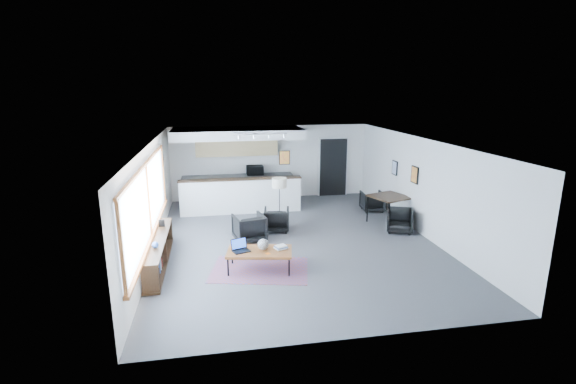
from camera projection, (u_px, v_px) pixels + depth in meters
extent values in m
cube|color=#4C4C4F|center=(295.00, 240.00, 10.95)|extent=(7.00, 9.00, 0.01)
cube|color=white|center=(295.00, 141.00, 10.31)|extent=(7.00, 9.00, 0.01)
cube|color=silver|center=(271.00, 162.00, 14.93)|extent=(7.00, 0.01, 2.60)
cube|color=silver|center=(352.00, 264.00, 6.34)|extent=(7.00, 0.01, 2.60)
cube|color=silver|center=(152.00, 199.00, 10.03)|extent=(0.01, 9.00, 2.60)
cube|color=silver|center=(422.00, 187.00, 11.24)|extent=(0.01, 9.00, 2.60)
cube|color=#8CBFFF|center=(147.00, 200.00, 9.13)|extent=(0.02, 5.80, 1.55)
cube|color=brown|center=(152.00, 235.00, 9.33)|extent=(0.10, 5.95, 0.06)
cube|color=brown|center=(145.00, 164.00, 8.94)|extent=(0.06, 5.95, 0.06)
cube|color=brown|center=(121.00, 250.00, 6.37)|extent=(0.06, 0.06, 1.60)
cube|color=brown|center=(148.00, 200.00, 9.13)|extent=(0.06, 0.06, 1.60)
cube|color=brown|center=(163.00, 174.00, 11.90)|extent=(0.06, 0.06, 1.60)
cube|color=black|center=(158.00, 239.00, 9.28)|extent=(0.35, 3.00, 0.05)
cube|color=black|center=(160.00, 263.00, 9.42)|extent=(0.35, 3.00, 0.05)
cube|color=black|center=(150.00, 280.00, 7.97)|extent=(0.33, 0.04, 0.55)
cube|color=black|center=(159.00, 251.00, 9.35)|extent=(0.33, 0.04, 0.55)
cube|color=black|center=(166.00, 230.00, 10.73)|extent=(0.33, 0.04, 0.55)
cube|color=#3359A5|center=(152.00, 284.00, 8.15)|extent=(0.18, 0.04, 0.20)
cube|color=silver|center=(153.00, 279.00, 8.31)|extent=(0.18, 0.04, 0.22)
cube|color=maroon|center=(154.00, 275.00, 8.47)|extent=(0.18, 0.04, 0.24)
cube|color=black|center=(155.00, 273.00, 8.63)|extent=(0.18, 0.04, 0.20)
cube|color=#3359A5|center=(156.00, 269.00, 8.79)|extent=(0.18, 0.04, 0.22)
cube|color=silver|center=(157.00, 265.00, 8.95)|extent=(0.18, 0.04, 0.24)
cube|color=maroon|center=(158.00, 263.00, 9.12)|extent=(0.18, 0.04, 0.20)
cube|color=black|center=(159.00, 259.00, 9.28)|extent=(0.18, 0.04, 0.22)
cube|color=#3359A5|center=(160.00, 256.00, 9.44)|extent=(0.18, 0.03, 0.24)
cube|color=silver|center=(161.00, 254.00, 9.61)|extent=(0.18, 0.03, 0.20)
cube|color=maroon|center=(162.00, 251.00, 9.77)|extent=(0.18, 0.03, 0.22)
cube|color=black|center=(162.00, 248.00, 9.93)|extent=(0.18, 0.04, 0.24)
cube|color=black|center=(162.00, 223.00, 10.01)|extent=(0.14, 0.02, 0.18)
sphere|color=#264C99|center=(155.00, 245.00, 8.69)|extent=(0.14, 0.14, 0.14)
cube|color=white|center=(241.00, 196.00, 13.19)|extent=(3.80, 0.25, 1.10)
cube|color=black|center=(241.00, 179.00, 13.05)|extent=(3.85, 0.32, 0.04)
cube|color=white|center=(238.00, 189.00, 14.60)|extent=(3.80, 0.60, 0.90)
cube|color=#2D2D2D|center=(238.00, 176.00, 14.48)|extent=(3.82, 0.62, 0.04)
cube|color=tan|center=(237.00, 146.00, 14.37)|extent=(2.80, 0.35, 0.70)
cube|color=white|center=(238.00, 133.00, 13.58)|extent=(4.20, 1.80, 0.30)
cube|color=black|center=(284.00, 158.00, 13.14)|extent=(0.35, 0.03, 0.45)
cube|color=orange|center=(285.00, 158.00, 13.13)|extent=(0.30, 0.01, 0.40)
cube|color=black|center=(333.00, 167.00, 15.31)|extent=(1.00, 0.12, 2.10)
cube|color=white|center=(319.00, 168.00, 15.23)|extent=(0.06, 0.10, 2.10)
cube|color=white|center=(346.00, 167.00, 15.41)|extent=(0.06, 0.10, 2.10)
cube|color=white|center=(334.00, 138.00, 15.06)|extent=(1.10, 0.10, 0.06)
cube|color=silver|center=(261.00, 134.00, 12.32)|extent=(1.60, 0.04, 0.04)
cylinder|color=silver|center=(239.00, 137.00, 12.23)|extent=(0.07, 0.07, 0.09)
cylinder|color=silver|center=(254.00, 137.00, 12.31)|extent=(0.07, 0.07, 0.09)
cylinder|color=silver|center=(269.00, 137.00, 12.38)|extent=(0.07, 0.07, 0.09)
cylinder|color=silver|center=(284.00, 136.00, 12.46)|extent=(0.07, 0.07, 0.09)
cube|color=black|center=(415.00, 175.00, 11.55)|extent=(0.03, 0.38, 0.48)
cube|color=orange|center=(414.00, 175.00, 11.55)|extent=(0.00, 0.32, 0.42)
cube|color=black|center=(395.00, 168.00, 12.80)|extent=(0.03, 0.34, 0.44)
cube|color=#859FC5|center=(394.00, 168.00, 12.80)|extent=(0.00, 0.28, 0.38)
cube|color=#683B51|center=(260.00, 270.00, 9.18)|extent=(2.36, 1.85, 0.01)
cube|color=brown|center=(260.00, 252.00, 9.07)|extent=(1.52, 1.00, 0.05)
cube|color=black|center=(228.00, 267.00, 8.82)|extent=(0.04, 0.04, 0.41)
cube|color=black|center=(232.00, 255.00, 9.45)|extent=(0.04, 0.04, 0.41)
cube|color=black|center=(289.00, 267.00, 8.81)|extent=(0.04, 0.04, 0.41)
cube|color=black|center=(289.00, 255.00, 9.44)|extent=(0.04, 0.04, 0.41)
cube|color=black|center=(258.00, 259.00, 8.77)|extent=(1.32, 0.28, 0.03)
cube|color=black|center=(261.00, 247.00, 9.40)|extent=(1.32, 0.28, 0.03)
cube|color=black|center=(241.00, 251.00, 9.01)|extent=(0.42, 0.36, 0.02)
cube|color=black|center=(239.00, 244.00, 9.09)|extent=(0.36, 0.18, 0.24)
cube|color=blue|center=(239.00, 244.00, 9.08)|extent=(0.32, 0.16, 0.20)
sphere|color=gray|center=(263.00, 244.00, 9.08)|extent=(0.25, 0.25, 0.25)
cube|color=silver|center=(281.00, 248.00, 9.17)|extent=(0.32, 0.29, 0.03)
cube|color=#3359A5|center=(281.00, 247.00, 9.16)|extent=(0.29, 0.27, 0.03)
cube|color=silver|center=(281.00, 246.00, 9.14)|extent=(0.27, 0.25, 0.02)
cube|color=#E5590C|center=(268.00, 254.00, 8.89)|extent=(0.12, 0.12, 0.01)
imported|color=black|center=(249.00, 227.00, 10.83)|extent=(0.89, 0.86, 0.78)
imported|color=black|center=(277.00, 218.00, 11.63)|extent=(0.78, 0.75, 0.70)
cylinder|color=black|center=(280.00, 226.00, 12.00)|extent=(0.32, 0.32, 0.03)
cylinder|color=black|center=(279.00, 206.00, 11.85)|extent=(0.03, 0.03, 1.21)
cylinder|color=beige|center=(279.00, 183.00, 11.69)|extent=(0.53, 0.53, 0.27)
cube|color=black|center=(390.00, 197.00, 12.12)|extent=(1.27, 1.27, 0.04)
cylinder|color=black|center=(388.00, 217.00, 11.64)|extent=(0.06, 0.06, 0.79)
cylinder|color=black|center=(367.00, 209.00, 12.38)|extent=(0.06, 0.06, 0.79)
cylinder|color=black|center=(411.00, 212.00, 12.07)|extent=(0.06, 0.06, 0.79)
cylinder|color=black|center=(390.00, 205.00, 12.81)|extent=(0.06, 0.06, 0.79)
imported|color=black|center=(400.00, 221.00, 11.55)|extent=(0.75, 0.73, 0.61)
imported|color=black|center=(372.00, 202.00, 13.51)|extent=(0.62, 0.58, 0.60)
imported|color=black|center=(255.00, 169.00, 14.53)|extent=(0.58, 0.33, 0.39)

